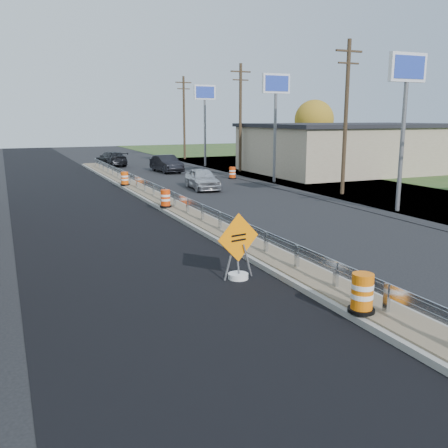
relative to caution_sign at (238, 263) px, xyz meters
name	(u,v)px	position (x,y,z in m)	size (l,w,h in m)	color
ground	(241,245)	(1.88, 3.72, -0.52)	(140.00, 140.00, 0.00)	black
milled_overlay	(84,210)	(-2.52, 13.72, -0.51)	(7.20, 120.00, 0.01)	black
median	(175,208)	(1.88, 11.72, -0.41)	(1.60, 55.00, 0.23)	gray
guardrail	(169,194)	(1.88, 12.72, 0.21)	(0.10, 46.15, 0.72)	silver
retail_building_near	(354,147)	(22.87, 23.72, 1.64)	(18.50, 12.50, 4.27)	tan
pylon_sign_south	(407,83)	(12.38, 6.72, 5.96)	(2.20, 0.30, 7.90)	slate
pylon_sign_mid	(276,94)	(12.38, 19.72, 5.96)	(2.20, 0.30, 7.90)	slate
pylon_sign_north	(205,100)	(12.38, 33.72, 5.96)	(2.20, 0.30, 7.90)	slate
utility_pole_smid	(346,115)	(13.38, 12.72, 4.42)	(1.90, 0.26, 9.40)	#473523
utility_pole_nmid	(240,116)	(13.38, 27.72, 4.42)	(1.90, 0.26, 9.40)	#473523
utility_pole_north	(184,116)	(13.38, 42.72, 4.42)	(1.90, 0.26, 9.40)	#473523
tree_far_yellow	(314,120)	(27.88, 37.72, 4.02)	(4.62, 4.62, 6.86)	#473523
caution_sign	(238,263)	(0.00, 0.00, 0.00)	(1.45, 0.61, 2.03)	white
barrel_median_near	(362,294)	(1.33, -4.05, 0.17)	(0.65, 0.65, 0.95)	black
barrel_median_mid	(165,199)	(1.33, 11.57, 0.15)	(0.61, 0.61, 0.90)	black
barrel_median_far	(125,179)	(1.33, 20.94, 0.15)	(0.62, 0.62, 0.92)	black
barrel_shoulder_mid	(232,173)	(10.47, 23.09, -0.07)	(0.63, 0.63, 0.93)	black
car_silver	(202,179)	(6.09, 18.45, 0.20)	(1.69, 4.19, 1.43)	silver
car_dark_mid	(166,164)	(7.14, 29.90, 0.24)	(1.60, 4.60, 1.52)	black
car_dark_far	(111,159)	(3.81, 37.72, 0.22)	(2.05, 5.05, 1.47)	black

